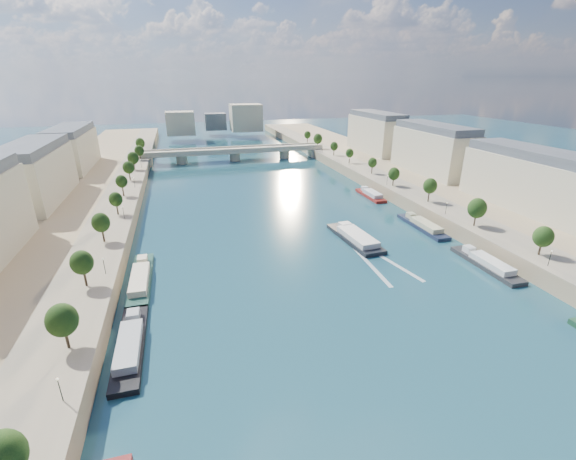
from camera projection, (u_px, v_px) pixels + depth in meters
ground at (285, 228)px, 133.29m from camera, size 700.00×700.00×0.00m
quay_left at (52, 244)px, 114.32m from camera, size 44.00×520.00×5.00m
quay_right at (463, 204)px, 150.40m from camera, size 44.00×520.00×5.00m
pave_left at (105, 231)px, 117.13m from camera, size 14.00×520.00×0.10m
pave_right at (430, 201)px, 145.70m from camera, size 14.00×520.00×0.10m
trees_left at (110, 211)px, 117.41m from camera, size 4.80×268.80×8.26m
trees_right at (413, 181)px, 152.13m from camera, size 4.80×268.80×8.26m
lamps_left at (115, 233)px, 108.30m from camera, size 0.36×200.36×4.28m
lamps_right at (413, 191)px, 148.03m from camera, size 0.36×200.36×4.28m
buildings_left at (5, 191)px, 116.62m from camera, size 16.00×226.00×23.20m
buildings_right at (475, 160)px, 159.22m from camera, size 16.00×226.00×23.20m
skyline at (221, 120)px, 324.95m from camera, size 79.00×42.00×22.00m
bridge at (235, 152)px, 238.28m from camera, size 112.00×12.00×8.15m
tour_barge at (355, 238)px, 122.63m from camera, size 9.34×26.46×3.66m
wake at (380, 263)px, 108.08m from camera, size 10.75×26.03×0.04m
moored_barges_left at (120, 411)px, 59.20m from camera, size 5.00×121.26×3.60m
moored_barges_right at (495, 269)px, 102.77m from camera, size 5.00×160.06×3.60m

